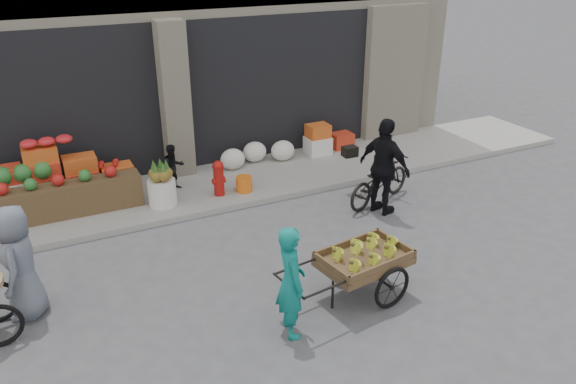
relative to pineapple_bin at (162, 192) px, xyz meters
name	(u,v)px	position (x,y,z in m)	size (l,w,h in m)	color
ground	(282,301)	(0.75, -3.60, -0.37)	(80.00, 80.00, 0.00)	#424244
sidewalk	(194,190)	(0.75, 0.50, -0.31)	(18.00, 2.20, 0.12)	gray
fruit_display	(56,179)	(-1.73, 0.78, 0.30)	(3.10, 1.12, 1.24)	red
pineapple_bin	(162,192)	(0.00, 0.00, 0.00)	(0.52, 0.52, 0.50)	silver
fire_hydrant	(219,177)	(1.10, -0.05, 0.13)	(0.22, 0.22, 0.71)	#A5140F
orange_bucket	(244,184)	(1.60, -0.10, -0.10)	(0.32, 0.32, 0.30)	orange
right_bay_goods	(296,145)	(3.36, 1.10, 0.04)	(3.35, 0.60, 0.70)	silver
seated_person	(173,167)	(0.40, 0.60, 0.21)	(0.45, 0.35, 0.93)	black
banana_cart	(362,257)	(1.80, -3.98, 0.27)	(2.22, 1.15, 0.89)	brown
vendor_woman	(291,282)	(0.56, -4.25, 0.40)	(0.56, 0.37, 1.55)	#0E7169
vendor_grey	(20,262)	(-2.47, -2.32, 0.44)	(0.79, 0.51, 1.62)	slate
bicycle	(379,181)	(3.84, -1.48, 0.08)	(0.60, 1.72, 0.90)	black
cyclist	(384,167)	(3.64, -1.88, 0.54)	(1.06, 0.44, 1.82)	black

